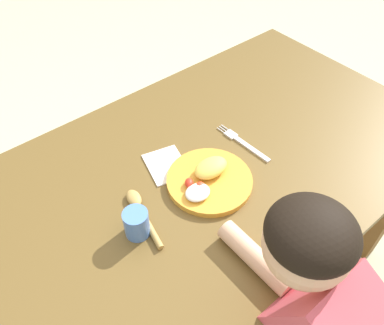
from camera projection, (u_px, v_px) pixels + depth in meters
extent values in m
plane|color=beige|center=(210.00, 276.00, 1.66)|extent=(8.00, 8.00, 0.00)
cube|color=brown|center=(218.00, 160.00, 1.13)|extent=(1.37, 0.83, 0.03)
cube|color=brown|center=(13.00, 261.00, 1.32)|extent=(0.07, 0.07, 0.71)
cube|color=brown|center=(261.00, 114.00, 1.85)|extent=(0.07, 0.07, 0.71)
cylinder|color=gold|center=(209.00, 181.00, 1.05)|extent=(0.23, 0.23, 0.02)
ellipsoid|color=#F4CD4F|center=(211.00, 168.00, 1.05)|extent=(0.10, 0.07, 0.04)
ellipsoid|color=red|center=(189.00, 183.00, 1.02)|extent=(0.04, 0.04, 0.02)
ellipsoid|color=red|center=(199.00, 186.00, 1.01)|extent=(0.04, 0.03, 0.02)
ellipsoid|color=white|center=(198.00, 192.00, 1.00)|extent=(0.07, 0.06, 0.02)
cube|color=silver|center=(252.00, 149.00, 1.14)|extent=(0.02, 0.13, 0.01)
cube|color=silver|center=(231.00, 135.00, 1.18)|extent=(0.03, 0.04, 0.01)
cylinder|color=silver|center=(225.00, 128.00, 1.21)|extent=(0.00, 0.03, 0.00)
cylinder|color=silver|center=(223.00, 129.00, 1.20)|extent=(0.00, 0.03, 0.00)
cylinder|color=silver|center=(221.00, 130.00, 1.20)|extent=(0.00, 0.03, 0.00)
cylinder|color=#B18C49|center=(149.00, 226.00, 0.95)|extent=(0.04, 0.14, 0.02)
ellipsoid|color=#B18C49|center=(134.00, 198.00, 1.01)|extent=(0.05, 0.06, 0.02)
cylinder|color=#4D7FD4|center=(137.00, 223.00, 0.92)|extent=(0.06, 0.06, 0.08)
cube|color=#CC4C59|center=(312.00, 323.00, 0.81)|extent=(0.17, 0.28, 0.36)
sphere|color=#D8A884|center=(307.00, 244.00, 0.69)|extent=(0.16, 0.16, 0.16)
ellipsoid|color=black|center=(312.00, 233.00, 0.66)|extent=(0.17, 0.17, 0.09)
cylinder|color=#D8A884|center=(255.00, 257.00, 0.87)|extent=(0.05, 0.20, 0.05)
cube|color=white|center=(166.00, 165.00, 1.10)|extent=(0.13, 0.15, 0.00)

